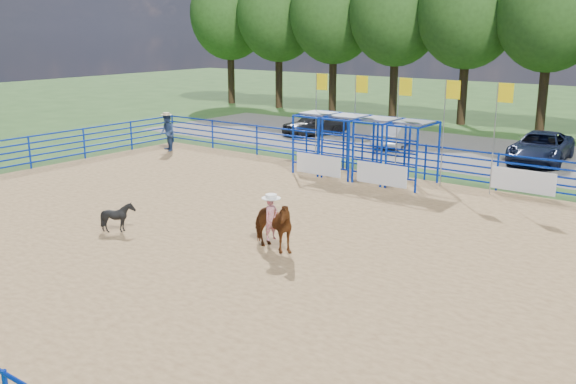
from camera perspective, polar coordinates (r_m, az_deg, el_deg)
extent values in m
plane|color=#345722|center=(18.87, -1.10, -4.57)|extent=(120.00, 120.00, 0.00)
cube|color=#A48052|center=(18.87, -1.10, -4.54)|extent=(30.00, 20.00, 0.02)
cube|color=#66625A|center=(33.50, 17.15, 3.23)|extent=(40.00, 10.00, 0.01)
imported|color=brown|center=(18.02, -1.49, -2.92)|extent=(1.89, 1.12, 1.50)
imported|color=#A61730|center=(17.80, -1.51, -0.49)|extent=(0.37, 0.49, 1.22)
cylinder|color=white|center=(17.65, -1.52, 1.53)|extent=(0.54, 0.54, 0.12)
imported|color=black|center=(20.39, -14.85, -2.17)|extent=(0.86, 0.77, 0.94)
imported|color=navy|center=(33.20, -10.69, 5.21)|extent=(1.14, 1.06, 1.89)
cylinder|color=tan|center=(33.06, -10.77, 6.82)|extent=(0.56, 0.56, 0.11)
imported|color=black|center=(37.72, 2.39, 6.10)|extent=(3.02, 4.28, 1.35)
imported|color=#92949A|center=(34.45, 9.44, 5.06)|extent=(2.02, 4.05, 1.28)
imported|color=#141A32|center=(32.21, 21.55, 3.71)|extent=(2.73, 5.21, 1.40)
cube|color=white|center=(26.95, 2.72, 2.44)|extent=(2.20, 0.04, 0.85)
cube|color=white|center=(25.42, 8.31, 1.57)|extent=(2.20, 0.04, 0.85)
cube|color=white|center=(25.62, 20.15, 0.93)|extent=(2.40, 0.04, 0.85)
cylinder|color=#3F2B19|center=(53.98, -5.08, 10.40)|extent=(0.56, 0.56, 4.80)
ellipsoid|color=#254A18|center=(53.87, -5.20, 15.89)|extent=(6.40, 6.40, 7.36)
cylinder|color=#3F2B19|center=(50.78, -0.81, 10.21)|extent=(0.56, 0.56, 4.80)
ellipsoid|color=#254A18|center=(50.66, -0.83, 16.04)|extent=(6.40, 6.40, 7.36)
cylinder|color=#3F2B19|center=(47.89, 4.00, 9.92)|extent=(0.56, 0.56, 4.80)
ellipsoid|color=#254A18|center=(47.77, 4.11, 16.10)|extent=(6.40, 6.40, 7.36)
cylinder|color=#3F2B19|center=(45.37, 9.37, 9.51)|extent=(0.56, 0.56, 4.80)
ellipsoid|color=#254A18|center=(45.24, 9.65, 16.04)|extent=(6.40, 6.40, 7.36)
cylinder|color=#3F2B19|center=(43.28, 15.30, 8.97)|extent=(0.56, 0.56, 4.80)
ellipsoid|color=#254A18|center=(43.14, 15.77, 15.80)|extent=(6.40, 6.40, 7.36)
cylinder|color=#3F2B19|center=(41.69, 21.73, 8.27)|extent=(0.56, 0.56, 4.80)
ellipsoid|color=#254A18|center=(41.55, 22.41, 15.35)|extent=(6.40, 6.40, 7.36)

